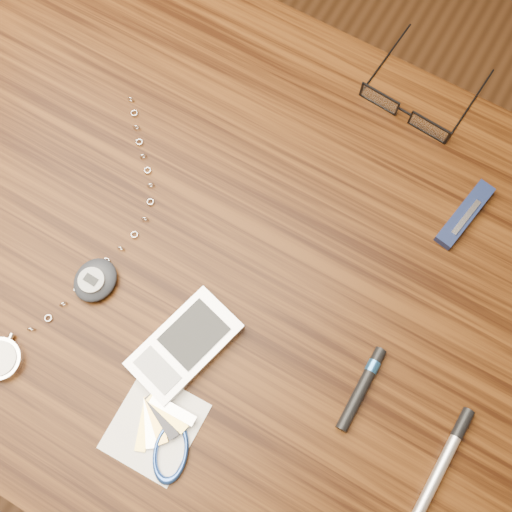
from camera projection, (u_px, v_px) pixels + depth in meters
The scene contains 10 objects.
ground at pixel (234, 352), 1.48m from camera, with size 3.80×3.80×0.00m, color #472814.
desk at pixel (217, 272), 0.86m from camera, with size 1.00×0.70×0.75m.
eyeglasses at pixel (407, 109), 0.81m from camera, with size 0.14×0.14×0.03m.
pocket_watch at pixel (9, 348), 0.72m from camera, with size 0.12×0.38×0.02m.
pda_phone at pixel (185, 345), 0.72m from camera, with size 0.10×0.14×0.02m.
pedometer at pixel (95, 280), 0.74m from camera, with size 0.05×0.06×0.02m.
notepad_keys at pixel (163, 437), 0.69m from camera, with size 0.11×0.10×0.01m.
pocket_knife at pixel (465, 214), 0.77m from camera, with size 0.04×0.10×0.01m.
silver_pen at pixel (443, 464), 0.68m from camera, with size 0.02×0.16×0.01m.
black_blue_pen at pixel (363, 386), 0.71m from camera, with size 0.01×0.10×0.01m.
Camera 1 is at (0.17, -0.19, 1.48)m, focal length 45.00 mm.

